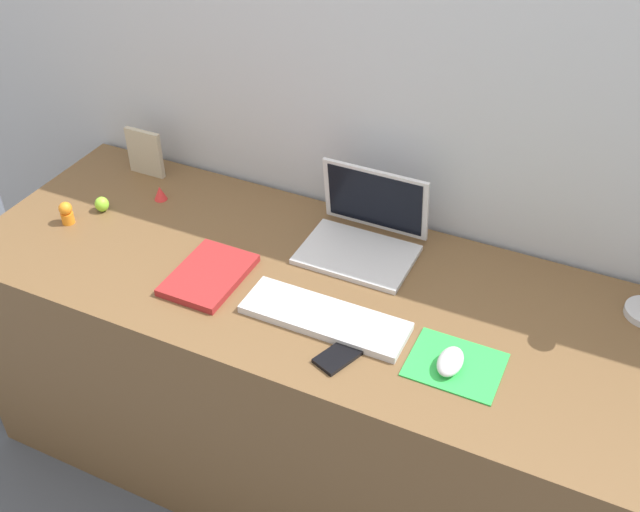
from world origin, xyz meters
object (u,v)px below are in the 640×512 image
Objects in this scene: notebook_pad at (209,275)px; laptop at (365,230)px; toy_figurine_lime at (102,204)px; toy_figurine_red at (160,193)px; picture_frame at (145,153)px; cell_phone at (341,354)px; keyboard at (325,318)px; mouse at (450,361)px; toy_figurine_orange at (66,213)px.

laptop is at bearing 43.74° from notebook_pad.
toy_figurine_red is at bearing 46.17° from toy_figurine_lime.
cell_phone is at bearing -28.16° from picture_frame.
picture_frame reaches higher than cell_phone.
mouse is (0.32, -0.02, 0.01)m from keyboard.
toy_figurine_orange reaches higher than keyboard.
keyboard is 4.27× the size of mouse.
toy_figurine_lime is 1.04× the size of toy_figurine_red.
notebook_pad is at bearing -38.60° from picture_frame.
toy_figurine_orange is (-0.92, 0.15, 0.03)m from cell_phone.
laptop is 0.43m from cell_phone.
cell_phone is at bearing -163.68° from mouse.
cell_phone is 1.89× the size of toy_figurine_orange.
keyboard is 0.72m from toy_figurine_red.
toy_figurine_lime is (-0.76, -0.17, -0.03)m from laptop.
toy_figurine_lime reaches higher than mouse.
toy_figurine_red is at bearing 175.49° from cell_phone.
picture_frame is at bearing 141.16° from notebook_pad.
notebook_pad is (-0.42, 0.11, 0.01)m from cell_phone.
notebook_pad is at bearing -173.18° from cell_phone.
picture_frame reaches higher than notebook_pad.
toy_figurine_orange is 0.27m from toy_figurine_red.
laptop is 6.95× the size of toy_figurine_red.
laptop is at bearing 12.59° from toy_figurine_lime.
toy_figurine_red is (0.12, 0.12, -0.00)m from toy_figurine_lime.
cell_phone is 0.90m from toy_figurine_lime.
toy_figurine_lime reaches higher than notebook_pad.
mouse is 2.22× the size of toy_figurine_red.
cell_phone is 0.53× the size of notebook_pad.
notebook_pad is at bearing 176.50° from mouse.
toy_figurine_lime is (-0.87, 0.24, 0.02)m from cell_phone.
toy_figurine_lime is (0.05, 0.09, -0.01)m from toy_figurine_orange.
notebook_pad reaches higher than cell_phone.
toy_figurine_orange reaches higher than mouse.
picture_frame is (-1.11, 0.40, 0.05)m from mouse.
cell_phone is (-0.24, -0.07, -0.02)m from mouse.
laptop is at bearing 95.24° from keyboard.
mouse reaches higher than keyboard.
toy_figurine_orange is 1.51× the size of toy_figurine_lime.
toy_figurine_red is (-0.33, 0.25, 0.01)m from notebook_pad.
laptop reaches higher than mouse.
laptop is at bearing 17.86° from toy_figurine_orange.
toy_figurine_lime reaches higher than cell_phone.
keyboard is 0.32m from mouse.
toy_figurine_lime is at bearing -167.41° from laptop.
mouse reaches higher than cell_phone.
keyboard is (0.03, -0.32, -0.04)m from laptop.
laptop is 0.76m from picture_frame.
laptop reaches higher than cell_phone.
laptop reaches higher than toy_figurine_lime.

